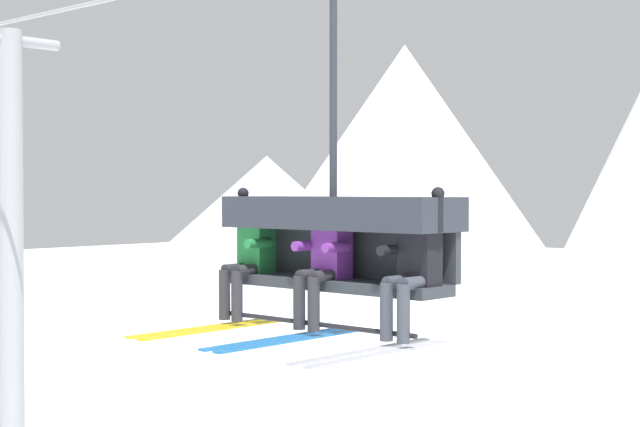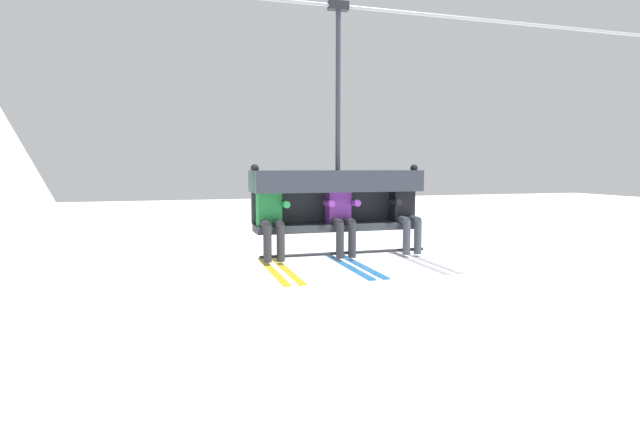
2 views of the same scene
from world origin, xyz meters
name	(u,v)px [view 2 (image 2 of 2)]	position (x,y,z in m)	size (l,w,h in m)	color
lift_cable	(376,10)	(-0.51, -0.80, 9.15)	(17.17, 0.05, 0.05)	#9EA3A8
chairlift_chair	(336,189)	(-1.07, -0.73, 6.63)	(2.42, 0.74, 3.46)	#33383D
skier_green	(270,213)	(-2.07, -0.94, 6.33)	(0.48, 1.70, 1.34)	#23843D
skier_purple	(341,212)	(-1.07, -0.95, 6.31)	(0.46, 1.70, 1.23)	purple
skier_black	(406,209)	(-0.07, -0.94, 6.33)	(0.48, 1.70, 1.34)	black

